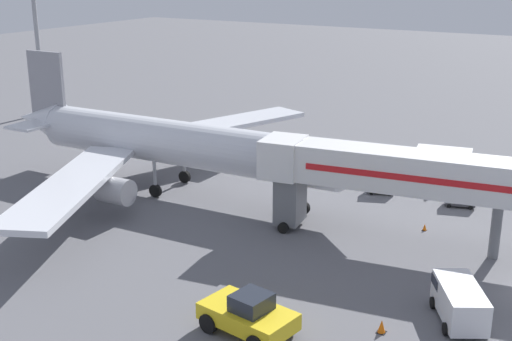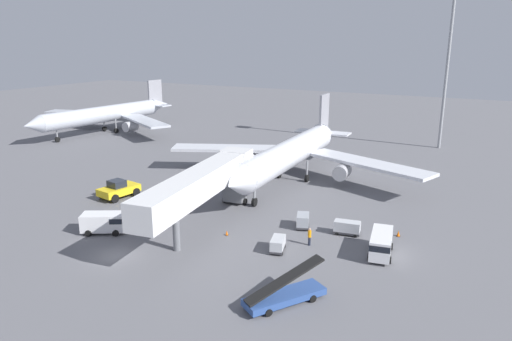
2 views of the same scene
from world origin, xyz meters
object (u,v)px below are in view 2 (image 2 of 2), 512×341
service_van_mid_center (381,243)px  ground_crew_worker_foreground (310,236)px  jet_bridge (205,182)px  apron_light_mast (451,29)px  safety_cone_bravo (105,214)px  belt_loader_truck (285,294)px  baggage_cart_mid_left (278,244)px  safety_cone_alpha (227,233)px  safety_cone_charlie (398,233)px  baggage_cart_far_center (303,220)px  pushback_tug (119,189)px  service_van_rear_left (105,222)px  airplane_at_gate (292,152)px  baggage_cart_outer_right (347,227)px  airplane_background (108,114)px

service_van_mid_center → ground_crew_worker_foreground: bearing=-171.7°
jet_bridge → apron_light_mast: size_ratio=0.71×
safety_cone_bravo → belt_loader_truck: bearing=-14.8°
apron_light_mast → ground_crew_worker_foreground: bearing=-95.5°
service_van_mid_center → belt_loader_truck: bearing=-110.5°
baggage_cart_mid_left → safety_cone_alpha: baggage_cart_mid_left is taller
baggage_cart_mid_left → safety_cone_charlie: size_ratio=4.21×
jet_bridge → baggage_cart_mid_left: size_ratio=8.76×
ground_crew_worker_foreground → jet_bridge: bearing=-175.8°
belt_loader_truck → safety_cone_bravo: belt_loader_truck is taller
belt_loader_truck → baggage_cart_far_center: belt_loader_truck is taller
pushback_tug → baggage_cart_mid_left: pushback_tug is taller
service_van_rear_left → baggage_cart_far_center: service_van_rear_left is taller
belt_loader_truck → safety_cone_alpha: size_ratio=12.92×
safety_cone_bravo → apron_light_mast: (28.88, 56.91, 21.32)m
jet_bridge → safety_cone_alpha: 5.91m
airplane_at_gate → apron_light_mast: (15.81, 33.07, 17.46)m
airplane_at_gate → ground_crew_worker_foreground: airplane_at_gate is taller
ground_crew_worker_foreground → apron_light_mast: (5.06, 52.86, 20.72)m
airplane_at_gate → safety_cone_charlie: size_ratio=64.36×
baggage_cart_far_center → safety_cone_alpha: (-6.23, -5.73, -0.58)m
pushback_tug → safety_cone_alpha: (18.89, -3.86, -0.87)m
baggage_cart_outer_right → airplane_background: 70.96m
pushback_tug → safety_cone_alpha: size_ratio=10.54×
airplane_background → ground_crew_worker_foreground: bearing=-29.2°
pushback_tug → baggage_cart_far_center: pushback_tug is taller
safety_cone_alpha → baggage_cart_far_center: bearing=42.6°
jet_bridge → service_van_rear_left: jet_bridge is taller
pushback_tug → safety_cone_bravo: 7.19m
pushback_tug → ground_crew_worker_foreground: (27.50, -2.08, -0.15)m
service_van_mid_center → baggage_cart_far_center: (-9.23, 2.94, -0.41)m
apron_light_mast → safety_cone_bravo: bearing=-116.9°
airplane_at_gate → baggage_cart_outer_right: (13.23, -15.40, -3.42)m
service_van_mid_center → safety_cone_alpha: (-15.46, -2.79, -1.00)m
airplane_at_gate → safety_cone_bravo: bearing=-118.7°
safety_cone_alpha → safety_cone_charlie: bearing=27.4°
baggage_cart_mid_left → belt_loader_truck: bearing=-61.1°
baggage_cart_outer_right → baggage_cart_mid_left: baggage_cart_outer_right is taller
safety_cone_charlie → apron_light_mast: size_ratio=0.02×
baggage_cart_far_center → baggage_cart_mid_left: (0.18, -6.67, -0.08)m
baggage_cart_far_center → ground_crew_worker_foreground: bearing=-59.0°
apron_light_mast → safety_cone_charlie: bearing=-87.1°
airplane_at_gate → safety_cone_charlie: (18.12, -13.28, -3.93)m
airplane_at_gate → pushback_tug: airplane_at_gate is taller
pushback_tug → baggage_cart_outer_right: 30.07m
service_van_rear_left → safety_cone_charlie: bearing=26.3°
safety_cone_alpha → apron_light_mast: (13.67, 54.64, 21.44)m
safety_cone_charlie → safety_cone_alpha: bearing=-152.6°
pushback_tug → airplane_background: (-34.18, 32.45, 2.95)m
baggage_cart_mid_left → ground_crew_worker_foreground: 3.50m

